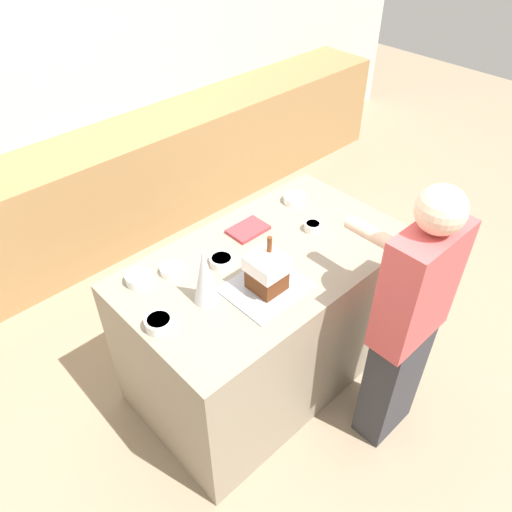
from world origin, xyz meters
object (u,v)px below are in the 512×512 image
(cookbook, at_px, (248,230))
(candy_bowl_center_rear, at_px, (172,269))
(decorative_tree, at_px, (205,276))
(gingerbread_house, at_px, (267,272))
(person, at_px, (407,324))
(candy_bowl_beside_tree, at_px, (221,261))
(candy_bowl_far_left, at_px, (295,198))
(candy_bowl_behind_tray, at_px, (313,227))
(baking_tray, at_px, (267,288))
(candy_bowl_near_tray_right, at_px, (159,323))
(candy_bowl_front_corner, at_px, (139,278))

(cookbook, bearing_deg, candy_bowl_center_rear, 179.20)
(decorative_tree, relative_size, candy_bowl_center_rear, 2.69)
(gingerbread_house, height_order, person, person)
(person, bearing_deg, decorative_tree, 133.56)
(candy_bowl_beside_tree, height_order, candy_bowl_far_left, same)
(candy_bowl_beside_tree, xyz_separation_m, candy_bowl_behind_tray, (0.56, -0.13, 0.00))
(decorative_tree, xyz_separation_m, candy_bowl_center_rear, (-0.01, 0.27, -0.14))
(baking_tray, height_order, person, person)
(decorative_tree, distance_m, candy_bowl_beside_tree, 0.30)
(candy_bowl_far_left, bearing_deg, cookbook, -176.84)
(candy_bowl_beside_tree, distance_m, person, 0.97)
(candy_bowl_far_left, xyz_separation_m, cookbook, (-0.40, -0.02, -0.01))
(decorative_tree, bearing_deg, candy_bowl_behind_tray, 1.69)
(candy_bowl_near_tray_right, height_order, candy_bowl_behind_tray, candy_bowl_near_tray_right)
(decorative_tree, height_order, candy_bowl_far_left, decorative_tree)
(candy_bowl_behind_tray, bearing_deg, candy_bowl_near_tray_right, -179.37)
(decorative_tree, height_order, candy_bowl_front_corner, decorative_tree)
(candy_bowl_beside_tree, height_order, person, person)
(gingerbread_house, relative_size, candy_bowl_behind_tray, 2.93)
(candy_bowl_behind_tray, relative_size, candy_bowl_front_corner, 0.71)
(cookbook, distance_m, person, 0.98)
(candy_bowl_front_corner, relative_size, person, 0.08)
(baking_tray, relative_size, candy_bowl_far_left, 2.92)
(candy_bowl_behind_tray, bearing_deg, gingerbread_house, -162.71)
(cookbook, bearing_deg, candy_bowl_front_corner, 174.90)
(baking_tray, distance_m, candy_bowl_far_left, 0.78)
(candy_bowl_near_tray_right, xyz_separation_m, candy_bowl_behind_tray, (1.04, 0.01, -0.00))
(candy_bowl_beside_tree, bearing_deg, candy_bowl_far_left, 11.30)
(decorative_tree, distance_m, candy_bowl_behind_tray, 0.79)
(candy_bowl_center_rear, height_order, candy_bowl_beside_tree, candy_bowl_beside_tree)
(baking_tray, distance_m, candy_bowl_behind_tray, 0.54)
(candy_bowl_far_left, bearing_deg, candy_bowl_near_tray_right, -166.71)
(candy_bowl_center_rear, bearing_deg, candy_bowl_behind_tray, -17.76)
(cookbook, bearing_deg, candy_bowl_near_tray_right, -161.73)
(candy_bowl_center_rear, relative_size, candy_bowl_behind_tray, 1.26)
(candy_bowl_center_rear, xyz_separation_m, person, (0.67, -0.97, -0.13))
(baking_tray, relative_size, cookbook, 1.79)
(candy_bowl_near_tray_right, relative_size, candy_bowl_beside_tree, 1.03)
(baking_tray, xyz_separation_m, cookbook, (0.25, 0.40, 0.01))
(gingerbread_house, bearing_deg, person, -54.38)
(gingerbread_house, relative_size, candy_bowl_far_left, 2.05)
(candy_bowl_near_tray_right, height_order, candy_bowl_far_left, candy_bowl_near_tray_right)
(decorative_tree, height_order, candy_bowl_beside_tree, decorative_tree)
(candy_bowl_center_rear, bearing_deg, gingerbread_house, -56.94)
(candy_bowl_center_rear, relative_size, cookbook, 0.54)
(candy_bowl_behind_tray, height_order, cookbook, candy_bowl_behind_tray)
(candy_bowl_center_rear, height_order, candy_bowl_behind_tray, candy_bowl_behind_tray)
(candy_bowl_near_tray_right, bearing_deg, person, -37.44)
(cookbook, bearing_deg, candy_bowl_behind_tray, -42.27)
(decorative_tree, distance_m, candy_bowl_front_corner, 0.39)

